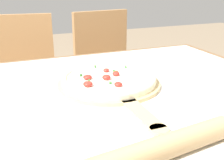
% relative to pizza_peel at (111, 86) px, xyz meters
% --- Properties ---
extents(dining_table, '(1.25, 1.00, 0.74)m').
position_rel_pizza_peel_xyz_m(dining_table, '(0.04, -0.01, -0.11)').
color(dining_table, brown).
rests_on(dining_table, ground_plane).
extents(towel_cloth, '(1.17, 0.92, 0.00)m').
position_rel_pizza_peel_xyz_m(towel_cloth, '(0.04, -0.01, -0.01)').
color(towel_cloth, silver).
rests_on(towel_cloth, dining_table).
extents(pizza_peel, '(0.36, 0.55, 0.01)m').
position_rel_pizza_peel_xyz_m(pizza_peel, '(0.00, 0.00, 0.00)').
color(pizza_peel, tan).
rests_on(pizza_peel, towel_cloth).
extents(pizza, '(0.33, 0.33, 0.04)m').
position_rel_pizza_peel_xyz_m(pizza, '(-0.00, 0.02, 0.02)').
color(pizza, beige).
rests_on(pizza, pizza_peel).
extents(rolling_pin, '(0.45, 0.10, 0.05)m').
position_rel_pizza_peel_xyz_m(rolling_pin, '(-0.05, -0.42, 0.02)').
color(rolling_pin, tan).
rests_on(rolling_pin, towel_cloth).
extents(chair_left, '(0.44, 0.44, 0.90)m').
position_rel_pizza_peel_xyz_m(chair_left, '(-0.24, 0.82, -0.23)').
color(chair_left, '#A37547').
rests_on(chair_left, ground_plane).
extents(chair_right, '(0.44, 0.44, 0.90)m').
position_rel_pizza_peel_xyz_m(chair_right, '(0.29, 0.82, -0.23)').
color(chair_right, '#A37547').
rests_on(chair_right, ground_plane).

